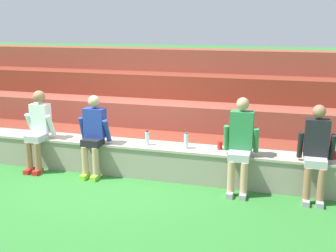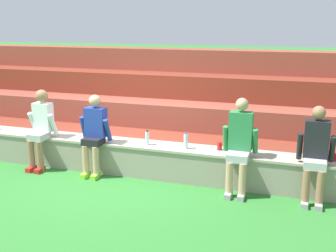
% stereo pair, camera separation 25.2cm
% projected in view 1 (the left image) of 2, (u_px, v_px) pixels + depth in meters
% --- Properties ---
extents(ground_plane, '(80.00, 80.00, 0.00)m').
position_uv_depth(ground_plane, '(106.00, 176.00, 7.11)').
color(ground_plane, '#2D752D').
extents(stone_seating_wall, '(7.65, 0.53, 0.56)m').
position_uv_depth(stone_seating_wall, '(111.00, 155.00, 7.26)').
color(stone_seating_wall, gray).
rests_on(stone_seating_wall, ground).
extents(brick_bleachers, '(9.79, 2.80, 1.99)m').
position_uv_depth(brick_bleachers, '(150.00, 106.00, 9.21)').
color(brick_bleachers, maroon).
rests_on(brick_bleachers, ground).
extents(person_far_left, '(0.51, 0.56, 1.42)m').
position_uv_depth(person_far_left, '(38.00, 128.00, 7.25)').
color(person_far_left, '#996B4C').
rests_on(person_far_left, ground).
extents(person_left_of_center, '(0.54, 0.49, 1.39)m').
position_uv_depth(person_left_of_center, '(93.00, 133.00, 6.96)').
color(person_left_of_center, tan).
rests_on(person_left_of_center, ground).
extents(person_center, '(0.53, 0.57, 1.48)m').
position_uv_depth(person_center, '(240.00, 143.00, 6.29)').
color(person_center, tan).
rests_on(person_center, ground).
extents(person_right_of_center, '(0.53, 0.52, 1.43)m').
position_uv_depth(person_right_of_center, '(316.00, 150.00, 5.99)').
color(person_right_of_center, '#996B4C').
rests_on(person_right_of_center, ground).
extents(water_bottle_center_gap, '(0.07, 0.07, 0.25)m').
position_uv_depth(water_bottle_center_gap, '(147.00, 138.00, 6.93)').
color(water_bottle_center_gap, silver).
rests_on(water_bottle_center_gap, stone_seating_wall).
extents(water_bottle_near_left, '(0.07, 0.07, 0.26)m').
position_uv_depth(water_bottle_near_left, '(186.00, 141.00, 6.75)').
color(water_bottle_near_left, silver).
rests_on(water_bottle_near_left, stone_seating_wall).
extents(plastic_cup_right_end, '(0.08, 0.08, 0.13)m').
position_uv_depth(plastic_cup_right_end, '(220.00, 146.00, 6.71)').
color(plastic_cup_right_end, red).
rests_on(plastic_cup_right_end, stone_seating_wall).
extents(plastic_cup_middle, '(0.09, 0.09, 0.12)m').
position_uv_depth(plastic_cup_middle, '(335.00, 155.00, 6.24)').
color(plastic_cup_middle, red).
rests_on(plastic_cup_middle, stone_seating_wall).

